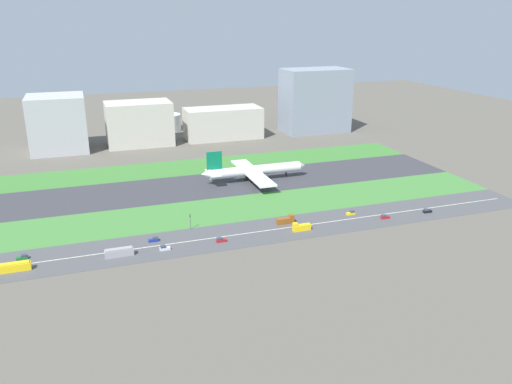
% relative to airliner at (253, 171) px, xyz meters
% --- Properties ---
extents(ground_plane, '(800.00, 800.00, 0.00)m').
position_rel_airliner_xyz_m(ground_plane, '(-18.97, -0.00, -6.23)').
color(ground_plane, '#5B564C').
extents(runway, '(280.00, 46.00, 0.10)m').
position_rel_airliner_xyz_m(runway, '(-18.97, -0.00, -6.18)').
color(runway, '#38383D').
rests_on(runway, ground_plane).
extents(grass_median_north, '(280.00, 36.00, 0.10)m').
position_rel_airliner_xyz_m(grass_median_north, '(-18.97, 41.00, -6.18)').
color(grass_median_north, '#3D7A33').
rests_on(grass_median_north, ground_plane).
extents(grass_median_south, '(280.00, 36.00, 0.10)m').
position_rel_airliner_xyz_m(grass_median_south, '(-18.97, -41.00, -6.18)').
color(grass_median_south, '#427F38').
rests_on(grass_median_south, ground_plane).
extents(highway, '(280.00, 28.00, 0.10)m').
position_rel_airliner_xyz_m(highway, '(-18.97, -73.00, -6.18)').
color(highway, '#4C4C4F').
rests_on(highway, ground_plane).
extents(highway_centerline, '(266.00, 0.50, 0.01)m').
position_rel_airliner_xyz_m(highway_centerline, '(-18.97, -73.00, -6.13)').
color(highway_centerline, silver).
rests_on(highway_centerline, highway).
extents(airliner, '(65.00, 56.00, 19.70)m').
position_rel_airliner_xyz_m(airliner, '(0.00, 0.00, 0.00)').
color(airliner, white).
rests_on(airliner, runway).
extents(car_5, '(4.40, 1.80, 2.00)m').
position_rel_airliner_xyz_m(car_5, '(-65.80, -78.00, -5.31)').
color(car_5, silver).
rests_on(car_5, highway).
extents(car_3, '(4.40, 1.80, 2.00)m').
position_rel_airliner_xyz_m(car_3, '(-41.31, -78.00, -5.31)').
color(car_3, '#B2191E').
rests_on(car_3, highway).
extents(bus_0, '(11.60, 2.50, 3.50)m').
position_rel_airliner_xyz_m(bus_0, '(-84.20, -78.00, -4.41)').
color(bus_0, '#99999E').
rests_on(bus_0, highway).
extents(truck_1, '(8.40, 2.50, 4.00)m').
position_rel_airliner_xyz_m(truck_1, '(-3.27, -78.00, -4.56)').
color(truck_1, yellow).
rests_on(truck_1, highway).
extents(car_2, '(4.40, 1.80, 2.00)m').
position_rel_airliner_xyz_m(car_2, '(-68.68, -68.00, -5.31)').
color(car_2, navy).
rests_on(car_2, highway).
extents(car_1, '(4.40, 1.80, 2.00)m').
position_rel_airliner_xyz_m(car_1, '(28.12, -68.00, -5.31)').
color(car_1, yellow).
rests_on(car_1, highway).
extents(car_0, '(4.40, 1.80, 2.00)m').
position_rel_airliner_xyz_m(car_0, '(40.94, -78.00, -5.31)').
color(car_0, '#B2191E').
rests_on(car_0, highway).
extents(car_4, '(4.40, 1.80, 2.00)m').
position_rel_airliner_xyz_m(car_4, '(65.34, -78.00, -5.31)').
color(car_4, black).
rests_on(car_4, highway).
extents(truck_0, '(8.40, 2.50, 4.00)m').
position_rel_airliner_xyz_m(truck_0, '(-6.72, -68.00, -4.56)').
color(truck_0, brown).
rests_on(truck_0, highway).
extents(bus_1, '(11.60, 2.50, 3.50)m').
position_rel_airliner_xyz_m(bus_1, '(-123.24, -78.00, -4.41)').
color(bus_1, yellow).
rests_on(bus_1, highway).
extents(car_6, '(4.40, 1.80, 2.00)m').
position_rel_airliner_xyz_m(car_6, '(-121.36, -68.00, -5.31)').
color(car_6, '#19662D').
rests_on(car_6, highway).
extents(traffic_light, '(0.36, 0.50, 7.20)m').
position_rel_airliner_xyz_m(traffic_light, '(-50.77, -60.01, -1.94)').
color(traffic_light, '#4C4C51').
rests_on(traffic_light, highway).
extents(terminal_building, '(38.96, 37.67, 39.83)m').
position_rel_airliner_xyz_m(terminal_building, '(-108.97, 114.00, 13.69)').
color(terminal_building, '#B2B2B7').
rests_on(terminal_building, ground_plane).
extents(hangar_building, '(48.04, 30.69, 32.32)m').
position_rel_airliner_xyz_m(hangar_building, '(-51.71, 114.00, 9.93)').
color(hangar_building, beige).
rests_on(hangar_building, ground_plane).
extents(office_tower, '(59.85, 26.60, 24.26)m').
position_rel_airliner_xyz_m(office_tower, '(13.85, 114.00, 5.90)').
color(office_tower, beige).
rests_on(office_tower, ground_plane).
extents(cargo_warehouse, '(53.47, 32.18, 51.89)m').
position_rel_airliner_xyz_m(cargo_warehouse, '(93.65, 114.00, 19.71)').
color(cargo_warehouse, gray).
rests_on(cargo_warehouse, ground_plane).
extents(fuel_tank_west, '(23.80, 23.80, 13.57)m').
position_rel_airliner_xyz_m(fuel_tank_west, '(-23.67, 159.00, 0.56)').
color(fuel_tank_west, silver).
rests_on(fuel_tank_west, ground_plane).
extents(fuel_tank_centre, '(18.16, 18.16, 15.54)m').
position_rel_airliner_xyz_m(fuel_tank_centre, '(10.69, 159.00, 1.54)').
color(fuel_tank_centre, silver).
rests_on(fuel_tank_centre, ground_plane).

